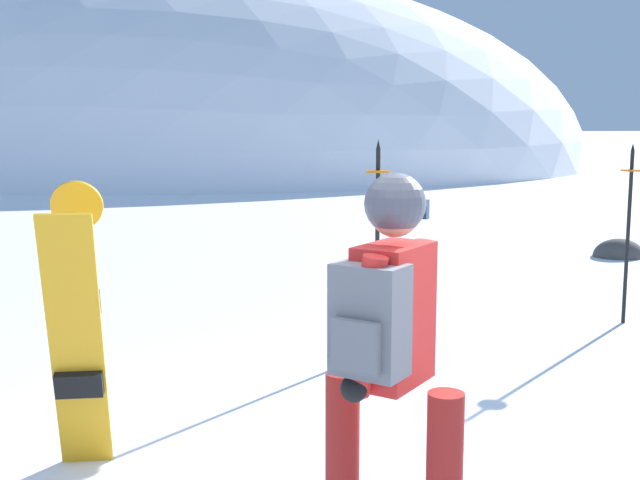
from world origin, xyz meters
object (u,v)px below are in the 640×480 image
(spare_snowboard, at_px, (77,330))
(rock_dark, at_px, (619,257))
(piste_marker_near, at_px, (377,232))
(piste_marker_far, at_px, (629,221))
(snowboarder_main, at_px, (389,367))

(spare_snowboard, distance_m, rock_dark, 9.10)
(piste_marker_near, distance_m, piste_marker_far, 2.63)
(spare_snowboard, relative_size, rock_dark, 2.17)
(piste_marker_far, bearing_deg, snowboarder_main, -128.68)
(spare_snowboard, height_order, piste_marker_far, piste_marker_far)
(snowboarder_main, distance_m, piste_marker_far, 5.06)
(rock_dark, bearing_deg, piste_marker_near, -135.84)
(snowboarder_main, xyz_separation_m, spare_snowboard, (-1.44, 1.19, -0.11))
(snowboarder_main, relative_size, spare_snowboard, 1.07)
(snowboarder_main, bearing_deg, rock_dark, 56.46)
(snowboarder_main, height_order, piste_marker_near, piste_marker_near)
(piste_marker_near, distance_m, rock_dark, 6.21)
(piste_marker_near, relative_size, piste_marker_far, 1.03)
(snowboarder_main, xyz_separation_m, rock_dark, (5.01, 7.56, -0.92))
(spare_snowboard, relative_size, piste_marker_near, 0.90)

